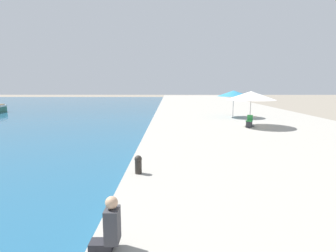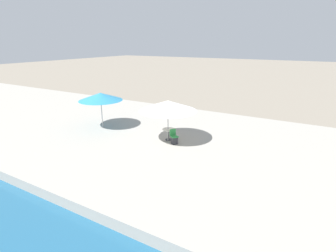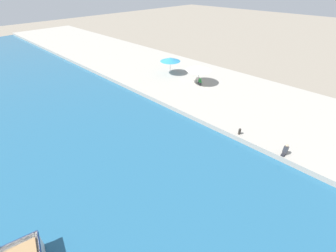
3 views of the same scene
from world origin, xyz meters
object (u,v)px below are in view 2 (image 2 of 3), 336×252
cafe_umbrella_white (101,97)px  cafe_chair_left (174,139)px  cafe_umbrella_pink (168,106)px  cafe_table (169,132)px

cafe_umbrella_white → cafe_chair_left: bearing=-92.7°
cafe_umbrella_pink → cafe_chair_left: bearing=-111.5°
cafe_chair_left → cafe_umbrella_white: bearing=-60.1°
cafe_umbrella_white → cafe_table: 5.82m
cafe_umbrella_pink → cafe_umbrella_white: 5.60m
cafe_umbrella_white → cafe_table: (0.10, -5.55, -1.75)m
cafe_umbrella_pink → cafe_table: 1.78m
cafe_table → cafe_chair_left: 0.75m
cafe_umbrella_pink → cafe_chair_left: cafe_umbrella_pink is taller
cafe_umbrella_white → cafe_chair_left: 6.47m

